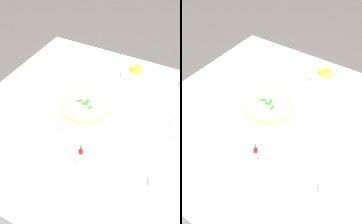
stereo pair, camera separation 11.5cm
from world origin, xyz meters
The scene contains 10 objects.
ground_plane centered at (0.00, 0.00, 0.00)m, with size 8.00×8.00×0.00m, color #4C4742.
dining_table centered at (0.00, 0.00, 0.60)m, with size 1.16×1.16×0.72m.
pizza_plate centered at (0.03, 0.07, 0.73)m, with size 0.33×0.33×0.02m.
pizza centered at (0.03, 0.07, 0.75)m, with size 0.24×0.24×0.02m.
coffee_cup_back_corner centered at (-0.21, -0.38, 0.75)m, with size 0.13×0.13×0.06m.
coffee_cup_near_left centered at (-0.25, 0.09, 0.75)m, with size 0.13×0.13×0.06m.
citrus_bowl centered at (0.40, -0.04, 0.75)m, with size 0.15×0.15×0.07m.
hot_sauce_bottle centered at (-0.23, -0.06, 0.76)m, with size 0.02×0.02×0.08m.
salt_shaker centered at (-0.20, -0.05, 0.75)m, with size 0.03×0.03×0.06m.
pepper_shaker centered at (-0.26, -0.07, 0.75)m, with size 0.03×0.03×0.06m.
Camera 1 is at (-0.88, -0.44, 1.68)m, focal length 47.12 mm.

